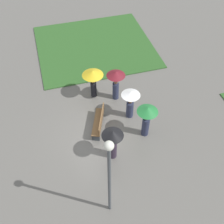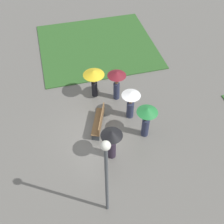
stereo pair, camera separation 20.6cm
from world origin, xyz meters
The scene contains 9 objects.
ground_plane centered at (0.00, 0.00, 0.00)m, with size 90.00×90.00×0.00m, color #66635E.
lawn_patch_near centered at (-7.39, 1.58, 0.03)m, with size 7.03×7.66×0.06m.
park_bench centered at (-0.35, 0.16, 0.47)m, with size 1.87×1.06×0.90m.
lamp_post centered at (3.92, -0.48, 2.89)m, with size 0.32×0.32×4.51m.
crowd_person_white centered at (-0.70, 1.88, 1.14)m, with size 0.96×0.96×1.72m.
crowd_person_maroon centered at (-2.20, 1.55, 1.32)m, with size 1.00×1.00×1.86m.
crowd_person_green centered at (0.66, 2.23, 1.32)m, with size 1.00×1.00×1.89m.
crowd_person_black centered at (1.48, 0.33, 1.25)m, with size 0.98×0.98×1.81m.
crowd_person_yellow centered at (-2.71, 0.42, 1.37)m, with size 1.14×1.14×1.77m.
Camera 2 is at (8.66, -1.51, 11.11)m, focal length 45.00 mm.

